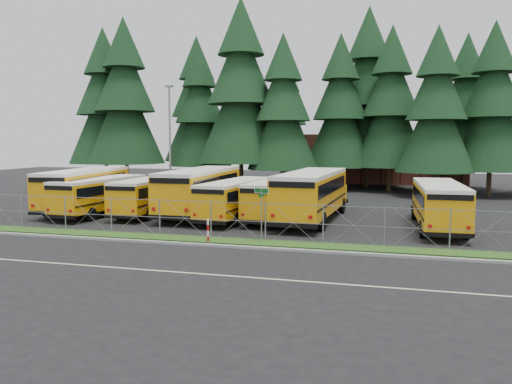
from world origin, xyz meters
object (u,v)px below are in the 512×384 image
bus_4 (237,200)px  street_sign (261,203)px  bus_1 (104,196)px  bus_6 (313,196)px  bus_east (438,206)px  light_standard (170,137)px  bus_5 (279,199)px  bus_2 (152,196)px  bus_3 (202,192)px  bus_0 (88,190)px  striped_bollard (208,231)px

bus_4 → street_sign: (3.47, -7.09, 0.74)m
bus_4 → bus_1: bearing=-172.9°
bus_6 → bus_east: bearing=-5.4°
bus_4 → light_standard: 14.74m
bus_5 → bus_2: bearing=-175.2°
bus_2 → street_sign: 12.60m
bus_4 → street_sign: size_ratio=3.52×
bus_1 → bus_2: 3.40m
bus_6 → street_sign: 7.90m
bus_2 → bus_east: bearing=-4.5°
bus_3 → bus_4: (3.05, -1.48, -0.31)m
light_standard → bus_3: bearing=-53.8°
street_sign → bus_1: bearing=153.1°
bus_east → bus_1: bearing=178.4°
bus_1 → street_sign: bearing=-23.3°
bus_1 → bus_0: bearing=151.2°
street_sign → light_standard: size_ratio=0.28×
bus_6 → street_sign: bus_6 is taller
bus_east → street_sign: bearing=-145.2°
bus_6 → bus_0: bearing=-177.9°
bus_6 → striped_bollard: bus_6 is taller
bus_3 → bus_6: 8.03m
bus_3 → bus_4: 3.40m
bus_6 → bus_5: bearing=-179.5°
bus_2 → light_standard: light_standard is taller
bus_1 → bus_6: size_ratio=0.81×
bus_0 → bus_6: bus_6 is taller
bus_east → street_sign: street_sign is taller
bus_2 → striped_bollard: bus_2 is taller
bus_6 → light_standard: (-14.51, 9.72, 3.89)m
striped_bollard → light_standard: (-10.36, 18.03, 4.90)m
bus_4 → bus_east: size_ratio=0.94×
bus_4 → light_standard: (-9.57, 10.38, 4.20)m
bus_2 → striped_bollard: bearing=-49.8°
bus_0 → bus_3: bus_3 is taller
bus_2 → bus_4: size_ratio=0.99×
bus_6 → light_standard: size_ratio=1.21×
street_sign → bus_east: bearing=36.1°
bus_0 → light_standard: size_ratio=1.16×
bus_5 → striped_bollard: bearing=-98.9°
striped_bollard → bus_0: bearing=145.7°
bus_1 → bus_2: (3.26, 0.98, -0.02)m
bus_0 → bus_east: bus_0 is taller
bus_6 → bus_east: (7.56, -1.16, -0.24)m
striped_bollard → light_standard: 21.37m
striped_bollard → bus_3: bearing=112.8°
bus_1 → bus_5: size_ratio=0.99×
bus_1 → light_standard: size_ratio=0.98×
bus_0 → bus_6: 16.94m
bus_6 → bus_3: bearing=177.6°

